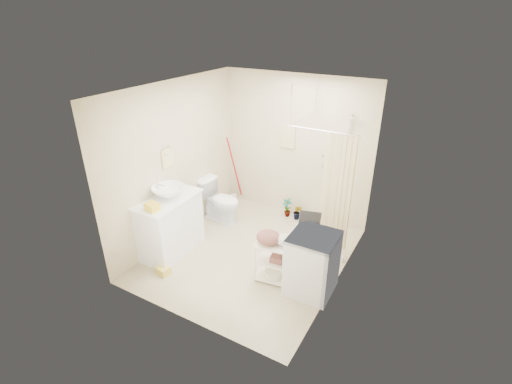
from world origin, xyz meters
TOP-DOWN VIEW (x-y plane):
  - floor at (0.00, 0.00)m, footprint 3.20×3.20m
  - ceiling at (0.00, 0.00)m, footprint 2.80×3.20m
  - wall_back at (0.00, 1.60)m, footprint 2.80×0.04m
  - wall_front at (0.00, -1.60)m, footprint 2.80×0.04m
  - wall_left at (-1.40, 0.00)m, footprint 0.04×3.20m
  - wall_right at (1.40, 0.00)m, footprint 0.04×3.20m
  - vanity at (-1.16, -0.53)m, footprint 0.63×1.09m
  - sink at (-1.16, -0.48)m, footprint 0.60×0.60m
  - counter_basket at (-1.09, -0.91)m, footprint 0.22×0.18m
  - floor_basket at (-0.89, -1.06)m, footprint 0.31×0.26m
  - toilet at (-1.04, 0.69)m, footprint 0.79×0.48m
  - mop at (-1.25, 1.44)m, footprint 0.16×0.16m
  - potted_plant_a at (-0.03, 1.40)m, footprint 0.21×0.16m
  - potted_plant_b at (0.19, 1.39)m, footprint 0.18×0.15m
  - hanging_towel at (-0.15, 1.58)m, footprint 0.28×0.03m
  - towel_ring at (-1.38, -0.20)m, footprint 0.04×0.22m
  - tp_holder at (-1.36, 0.05)m, footprint 0.08×0.12m
  - shower at (0.85, 1.05)m, footprint 1.10×1.10m
  - shampoo_bottle_a at (0.62, 1.53)m, footprint 0.12×0.12m
  - shampoo_bottle_b at (0.68, 1.51)m, footprint 0.10×0.10m
  - washing_machine at (1.14, -0.31)m, footprint 0.62×0.64m
  - laundry_rack at (0.60, -0.37)m, footprint 0.57×0.39m
  - ironing_board at (0.95, -0.11)m, footprint 0.31×0.23m

SIDE VIEW (x-z plane):
  - floor at x=0.00m, z-range 0.00..0.00m
  - floor_basket at x=-0.89m, z-range 0.00..0.15m
  - potted_plant_b at x=0.19m, z-range 0.00..0.30m
  - potted_plant_a at x=-0.03m, z-range 0.00..0.36m
  - laundry_rack at x=0.60m, z-range 0.00..0.73m
  - toilet at x=-1.04m, z-range 0.00..0.78m
  - washing_machine at x=1.14m, z-range 0.00..0.88m
  - vanity at x=-1.16m, z-range 0.00..0.95m
  - ironing_board at x=0.95m, z-range 0.00..1.06m
  - mop at x=-1.25m, z-range 0.00..1.38m
  - tp_holder at x=-1.36m, z-range 0.65..0.79m
  - counter_basket at x=-1.09m, z-range 0.95..1.06m
  - sink at x=-1.16m, z-range 0.95..1.12m
  - shower at x=0.85m, z-range 0.00..2.10m
  - wall_back at x=0.00m, z-range 0.00..2.60m
  - wall_front at x=0.00m, z-range 0.00..2.60m
  - wall_left at x=-1.40m, z-range 0.00..2.60m
  - wall_right at x=1.40m, z-range 0.00..2.60m
  - shampoo_bottle_b at x=0.68m, z-range 1.32..1.50m
  - shampoo_bottle_a at x=0.62m, z-range 1.32..1.57m
  - towel_ring at x=-1.38m, z-range 1.30..1.64m
  - hanging_towel at x=-0.15m, z-range 1.29..1.71m
  - ceiling at x=0.00m, z-range 2.58..2.62m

